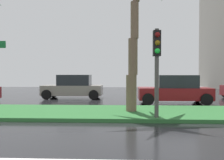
{
  "coord_description": "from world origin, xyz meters",
  "views": [
    {
      "loc": [
        3.6,
        -3.16,
        1.82
      ],
      "look_at": [
        3.01,
        9.44,
        1.49
      ],
      "focal_mm": 40.28,
      "sensor_mm": 36.0,
      "label": 1
    }
  ],
  "objects": [
    {
      "name": "ground_plane",
      "position": [
        0.0,
        9.0,
        -0.05
      ],
      "size": [
        90.0,
        42.0,
        0.1
      ],
      "primitive_type": "cube",
      "color": "black"
    },
    {
      "name": "car_in_traffic_second",
      "position": [
        -0.08,
        14.94,
        0.83
      ],
      "size": [
        4.3,
        2.02,
        1.72
      ],
      "rotation": [
        0.0,
        0.0,
        3.14
      ],
      "color": "gray",
      "rests_on": "ground_plane"
    },
    {
      "name": "car_in_traffic_third",
      "position": [
        6.69,
        12.16,
        0.83
      ],
      "size": [
        4.3,
        2.02,
        1.72
      ],
      "rotation": [
        0.0,
        0.0,
        3.14
      ],
      "color": "maroon",
      "rests_on": "ground_plane"
    },
    {
      "name": "traffic_signal_median_right",
      "position": [
        4.85,
        6.4,
        2.46
      ],
      "size": [
        0.28,
        0.43,
        3.36
      ],
      "color": "#4C4C47",
      "rests_on": "median_strip"
    },
    {
      "name": "median_strip",
      "position": [
        0.0,
        8.0,
        0.07
      ],
      "size": [
        85.5,
        4.0,
        0.15
      ],
      "primitive_type": "cube",
      "color": "#2D6B33",
      "rests_on": "ground_plane"
    }
  ]
}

